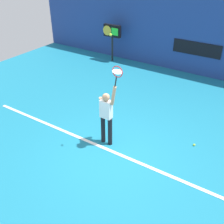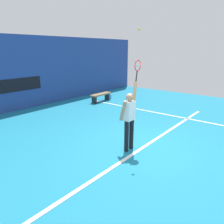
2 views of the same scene
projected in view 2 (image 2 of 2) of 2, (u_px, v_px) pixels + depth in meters
The scene contains 11 objects.
ground_plane at pixel (146, 147), 6.69m from camera, with size 18.00×18.00×0.00m, color teal.
back_wall at pixel (17, 73), 10.42m from camera, with size 18.00×0.20×3.51m, color navy.
sponsor_banner_center at pixel (20, 85), 10.49m from camera, with size 2.20×0.03×0.60m, color black.
court_baseline at pixel (144, 147), 6.71m from camera, with size 10.00×0.10×0.01m, color white.
court_sideline at pixel (147, 111), 10.56m from camera, with size 0.10×7.00×0.01m, color white.
tennis_player at pixel (129, 117), 6.26m from camera, with size 0.58×0.31×1.99m.
tennis_racket at pixel (138, 67), 6.14m from camera, with size 0.36×0.27×0.62m.
tennis_ball at pixel (139, 29), 5.71m from camera, with size 0.07×0.07×0.07m, color #CCE033.
court_bench at pixel (101, 96), 12.39m from camera, with size 1.40×0.36×0.45m.
water_bottle at pixel (111, 97), 13.11m from camera, with size 0.07×0.07×0.24m, color #338CD8.
spare_ball at pixel (134, 121), 9.04m from camera, with size 0.07×0.07×0.07m, color #CCE033.
Camera 2 is at (-5.43, -3.03, 2.87)m, focal length 35.42 mm.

